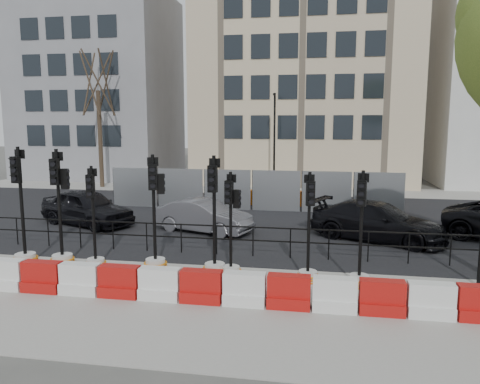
% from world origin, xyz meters
% --- Properties ---
extents(ground, '(120.00, 120.00, 0.00)m').
position_xyz_m(ground, '(0.00, 0.00, 0.00)').
color(ground, '#51514C').
rests_on(ground, ground).
extents(sidewalk_near, '(40.00, 6.00, 0.02)m').
position_xyz_m(sidewalk_near, '(0.00, -3.00, 0.01)').
color(sidewalk_near, gray).
rests_on(sidewalk_near, ground).
extents(road, '(40.00, 14.00, 0.03)m').
position_xyz_m(road, '(0.00, 7.00, 0.01)').
color(road, black).
rests_on(road, ground).
extents(sidewalk_far, '(40.00, 4.00, 0.02)m').
position_xyz_m(sidewalk_far, '(0.00, 16.00, 0.01)').
color(sidewalk_far, gray).
rests_on(sidewalk_far, ground).
extents(building_grey, '(11.00, 9.06, 14.00)m').
position_xyz_m(building_grey, '(-14.00, 21.99, 7.00)').
color(building_grey, gray).
rests_on(building_grey, ground).
extents(building_cream, '(15.00, 10.06, 18.00)m').
position_xyz_m(building_cream, '(2.00, 21.99, 9.00)').
color(building_cream, tan).
rests_on(building_cream, ground).
extents(kerb_railing, '(18.00, 0.04, 1.00)m').
position_xyz_m(kerb_railing, '(0.00, 1.20, 0.69)').
color(kerb_railing, black).
rests_on(kerb_railing, ground).
extents(heras_fencing, '(14.33, 1.72, 2.00)m').
position_xyz_m(heras_fencing, '(-0.01, 9.80, 0.68)').
color(heras_fencing, gray).
rests_on(heras_fencing, ground).
extents(lamp_post_far, '(0.12, 0.56, 6.00)m').
position_xyz_m(lamp_post_far, '(0.50, 14.98, 3.22)').
color(lamp_post_far, black).
rests_on(lamp_post_far, ground).
extents(tree_bare_far, '(2.00, 2.00, 9.00)m').
position_xyz_m(tree_bare_far, '(-11.00, 15.50, 6.65)').
color(tree_bare_far, '#473828').
rests_on(tree_bare_far, ground).
extents(barrier_row, '(16.75, 0.50, 0.80)m').
position_xyz_m(barrier_row, '(0.00, -2.80, 0.37)').
color(barrier_row, red).
rests_on(barrier_row, ground).
extents(traffic_signal_a, '(0.71, 0.71, 3.62)m').
position_xyz_m(traffic_signal_a, '(-5.34, -1.10, 0.75)').
color(traffic_signal_a, silver).
rests_on(traffic_signal_a, ground).
extents(traffic_signal_b, '(0.70, 0.70, 3.56)m').
position_xyz_m(traffic_signal_b, '(-4.19, -0.98, 0.85)').
color(traffic_signal_b, silver).
rests_on(traffic_signal_b, ground).
extents(traffic_signal_c, '(0.61, 0.61, 3.09)m').
position_xyz_m(traffic_signal_c, '(-3.13, -1.03, 0.64)').
color(traffic_signal_c, silver).
rests_on(traffic_signal_c, ground).
extents(traffic_signal_d, '(0.67, 0.67, 3.42)m').
position_xyz_m(traffic_signal_d, '(-1.34, -0.87, 0.82)').
color(traffic_signal_d, silver).
rests_on(traffic_signal_d, ground).
extents(traffic_signal_e, '(0.68, 0.68, 3.43)m').
position_xyz_m(traffic_signal_e, '(0.44, -1.01, 0.71)').
color(traffic_signal_e, silver).
rests_on(traffic_signal_e, ground).
extents(traffic_signal_f, '(0.59, 0.59, 3.00)m').
position_xyz_m(traffic_signal_f, '(0.91, -1.04, 0.71)').
color(traffic_signal_f, silver).
rests_on(traffic_signal_f, ground).
extents(traffic_signal_g, '(0.60, 0.60, 3.04)m').
position_xyz_m(traffic_signal_g, '(3.02, -1.10, 0.63)').
color(traffic_signal_g, silver).
rests_on(traffic_signal_g, ground).
extents(traffic_signal_h, '(0.61, 0.61, 3.12)m').
position_xyz_m(traffic_signal_h, '(4.34, -1.25, 0.64)').
color(traffic_signal_h, silver).
rests_on(traffic_signal_h, ground).
extents(car_a, '(4.99, 5.70, 1.50)m').
position_xyz_m(car_a, '(-6.35, 4.64, 0.75)').
color(car_a, black).
rests_on(car_a, ground).
extents(car_b, '(3.74, 4.77, 1.30)m').
position_xyz_m(car_b, '(-1.20, 4.24, 0.65)').
color(car_b, '#525258').
rests_on(car_b, ground).
extents(car_c, '(5.69, 6.40, 1.42)m').
position_xyz_m(car_c, '(5.39, 4.06, 0.71)').
color(car_c, black).
rests_on(car_c, ground).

